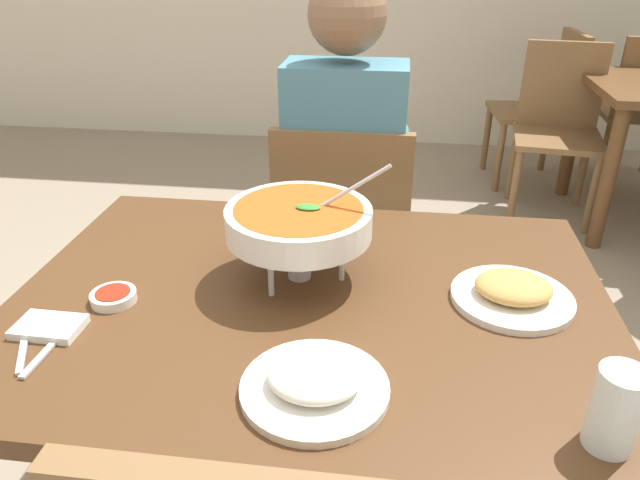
% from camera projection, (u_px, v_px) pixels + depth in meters
% --- Properties ---
extents(dining_table_main, '(1.20, 0.88, 0.74)m').
position_uv_depth(dining_table_main, '(311.00, 340.00, 1.25)').
color(dining_table_main, '#51331C').
rests_on(dining_table_main, ground_plane).
extents(chair_diner_main, '(0.44, 0.44, 0.90)m').
position_uv_depth(chair_diner_main, '(343.00, 237.00, 1.95)').
color(chair_diner_main, brown).
rests_on(chair_diner_main, ground_plane).
extents(diner_main, '(0.40, 0.45, 1.31)m').
position_uv_depth(diner_main, '(345.00, 166.00, 1.87)').
color(diner_main, '#2D2D38').
rests_on(diner_main, ground_plane).
extents(curry_bowl, '(0.33, 0.30, 0.26)m').
position_uv_depth(curry_bowl, '(299.00, 222.00, 1.21)').
color(curry_bowl, silver).
rests_on(curry_bowl, dining_table_main).
extents(rice_plate, '(0.24, 0.24, 0.06)m').
position_uv_depth(rice_plate, '(315.00, 382.00, 0.94)').
color(rice_plate, white).
rests_on(rice_plate, dining_table_main).
extents(appetizer_plate, '(0.24, 0.24, 0.06)m').
position_uv_depth(appetizer_plate, '(513.00, 292.00, 1.17)').
color(appetizer_plate, white).
rests_on(appetizer_plate, dining_table_main).
extents(sauce_dish, '(0.09, 0.09, 0.02)m').
position_uv_depth(sauce_dish, '(113.00, 296.00, 1.18)').
color(sauce_dish, white).
rests_on(sauce_dish, dining_table_main).
extents(napkin_folded, '(0.12, 0.08, 0.02)m').
position_uv_depth(napkin_folded, '(49.00, 327.00, 1.09)').
color(napkin_folded, white).
rests_on(napkin_folded, dining_table_main).
extents(fork_utensil, '(0.09, 0.16, 0.01)m').
position_uv_depth(fork_utensil, '(24.00, 344.00, 1.05)').
color(fork_utensil, silver).
rests_on(fork_utensil, dining_table_main).
extents(spoon_utensil, '(0.02, 0.17, 0.01)m').
position_uv_depth(spoon_utensil, '(50.00, 347.00, 1.05)').
color(spoon_utensil, silver).
rests_on(spoon_utensil, dining_table_main).
extents(drink_glass, '(0.07, 0.07, 0.13)m').
position_uv_depth(drink_glass, '(615.00, 413.00, 0.83)').
color(drink_glass, silver).
rests_on(drink_glass, dining_table_main).
extents(chair_bg_right, '(0.49, 0.49, 0.90)m').
position_uv_depth(chair_bg_right, '(559.00, 120.00, 3.16)').
color(chair_bg_right, brown).
rests_on(chair_bg_right, ground_plane).
extents(chair_bg_corner, '(0.47, 0.47, 0.90)m').
position_uv_depth(chair_bg_corner, '(547.00, 100.00, 3.54)').
color(chair_bg_corner, brown).
rests_on(chair_bg_corner, ground_plane).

